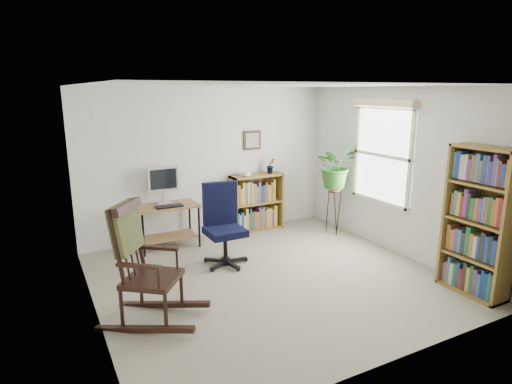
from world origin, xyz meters
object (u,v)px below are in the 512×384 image
desk (168,226)px  low_bookshelf (257,202)px  office_chair (225,225)px  rocking_chair (151,263)px  tall_bookshelf (479,222)px

desk → low_bookshelf: bearing=4.3°
office_chair → low_bookshelf: bearing=53.7°
office_chair → rocking_chair: bearing=-134.3°
desk → low_bookshelf: size_ratio=0.96×
rocking_chair → low_bookshelf: bearing=-9.2°
desk → office_chair: 1.17m
rocking_chair → low_bookshelf: rocking_chair is taller
low_bookshelf → tall_bookshelf: (1.16, -3.27, 0.39)m
desk → office_chair: office_chair is taller
office_chair → desk: bearing=122.9°
office_chair → low_bookshelf: size_ratio=1.19×
desk → office_chair: (0.50, -1.03, 0.24)m
low_bookshelf → desk: bearing=-175.7°
low_bookshelf → tall_bookshelf: tall_bookshelf is taller
rocking_chair → tall_bookshelf: tall_bookshelf is taller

